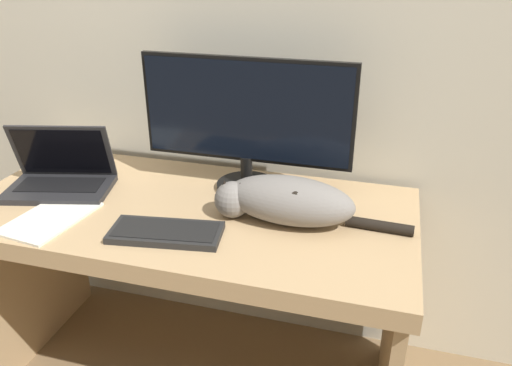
# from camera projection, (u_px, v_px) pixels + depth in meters

# --- Properties ---
(wall_back) EXTENTS (6.40, 0.06, 2.60)m
(wall_back) POSITION_uv_depth(u_px,v_px,m) (223.00, 3.00, 1.69)
(wall_back) COLOR beige
(wall_back) RESTS_ON ground_plane
(desk) EXTENTS (1.43, 0.68, 0.72)m
(desk) POSITION_uv_depth(u_px,v_px,m) (190.00, 247.00, 1.66)
(desk) COLOR tan
(desk) RESTS_ON ground_plane
(monitor) EXTENTS (0.70, 0.20, 0.45)m
(monitor) POSITION_uv_depth(u_px,v_px,m) (246.00, 121.00, 1.61)
(monitor) COLOR black
(monitor) RESTS_ON desk
(laptop) EXTENTS (0.38, 0.29, 0.22)m
(laptop) POSITION_uv_depth(u_px,v_px,m) (60.00, 177.00, 1.69)
(laptop) COLOR #232326
(laptop) RESTS_ON desk
(external_keyboard) EXTENTS (0.34, 0.18, 0.02)m
(external_keyboard) POSITION_uv_depth(u_px,v_px,m) (166.00, 232.00, 1.43)
(external_keyboard) COLOR black
(external_keyboard) RESTS_ON desk
(cat) EXTENTS (0.59, 0.19, 0.14)m
(cat) POSITION_uv_depth(u_px,v_px,m) (285.00, 199.00, 1.48)
(cat) COLOR gray
(cat) RESTS_ON desk
(paper_notepad) EXTENTS (0.22, 0.30, 0.01)m
(paper_notepad) POSITION_uv_depth(u_px,v_px,m) (50.00, 218.00, 1.52)
(paper_notepad) COLOR white
(paper_notepad) RESTS_ON desk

